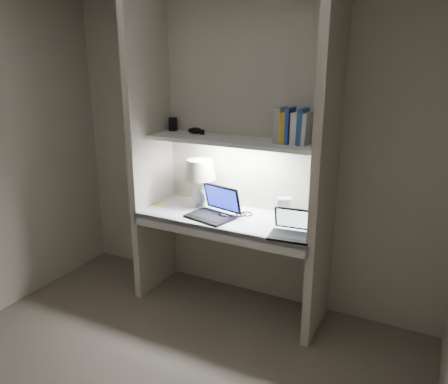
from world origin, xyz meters
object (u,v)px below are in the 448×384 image
Objects in this scene: table_lamp at (200,175)px; speaker at (284,207)px; book_row at (293,127)px; laptop_main at (214,210)px; laptop_netbook at (291,230)px.

speaker is (0.71, 0.09, -0.19)m from table_lamp.
book_row is (0.77, 0.02, 0.45)m from table_lamp.
book_row is (0.06, -0.07, 0.64)m from speaker.
laptop_main reaches higher than laptop_netbook.
laptop_main is 0.55m from speaker.
table_lamp is 1.30× the size of laptop_netbook.
laptop_main is (0.22, -0.16, -0.21)m from table_lamp.
speaker is 0.65m from book_row.
laptop_netbook is (0.89, -0.26, -0.23)m from table_lamp.
book_row is (-0.12, 0.28, 0.67)m from laptop_netbook.
table_lamp is at bearing -178.73° from book_row.
book_row reaches higher than table_lamp.
table_lamp reaches higher than laptop_netbook.
table_lamp is at bearing 157.60° from laptop_netbook.
speaker is 0.57× the size of book_row.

